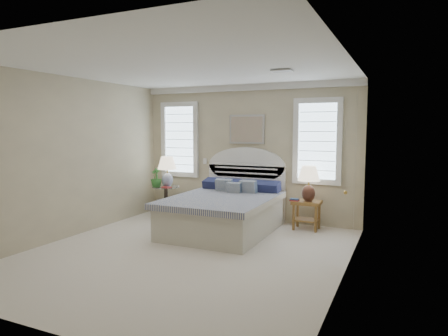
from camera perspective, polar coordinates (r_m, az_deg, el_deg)
floor at (r=6.04m, az=-5.56°, el=-12.07°), size 4.50×5.00×0.01m
ceiling at (r=5.82m, az=-5.83°, el=14.17°), size 4.50×5.00×0.01m
wall_back at (r=8.03m, az=3.34°, el=2.18°), size 4.50×0.02×2.70m
wall_left at (r=7.17m, az=-21.42°, el=1.38°), size 0.02×5.00×2.70m
wall_right at (r=5.03m, az=17.01°, el=-0.14°), size 0.02×5.00×2.70m
crown_molding at (r=8.02m, az=3.29°, el=11.41°), size 4.50×0.08×0.12m
hvac_vent at (r=6.07m, az=8.29°, el=13.59°), size 0.30×0.20×0.02m
switch_plate at (r=8.42m, az=-2.74°, el=0.98°), size 0.08×0.01×0.12m
window_left at (r=8.68m, az=-6.30°, el=4.07°), size 0.90×0.06×1.60m
window_right at (r=7.60m, az=13.20°, el=3.73°), size 0.90×0.06×1.60m
painting at (r=7.98m, az=3.25°, el=5.54°), size 0.74×0.04×0.58m
closet_door at (r=6.24m, az=18.26°, el=-0.48°), size 0.02×1.80×2.40m
bed at (r=7.20m, az=0.27°, el=-5.96°), size 1.72×2.28×1.47m
side_table_left at (r=8.49m, az=-8.29°, el=-4.23°), size 0.56×0.56×0.63m
nightstand_right at (r=7.44m, az=11.72°, el=-5.70°), size 0.50×0.40×0.53m
floor_pot at (r=8.48m, az=-8.40°, el=-5.71°), size 0.48×0.48×0.35m
lamp_left at (r=8.34m, az=-8.12°, el=-0.03°), size 0.50×0.50×0.63m
lamp_right at (r=7.32m, az=12.01°, el=-1.62°), size 0.40×0.40×0.65m
potted_plant at (r=8.35m, az=-9.67°, el=-1.34°), size 0.27×0.27×0.40m
books_left at (r=8.22m, az=-8.20°, el=-2.75°), size 0.20×0.16×0.02m
books_right at (r=7.35m, az=10.04°, el=-4.49°), size 0.17×0.13×0.04m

